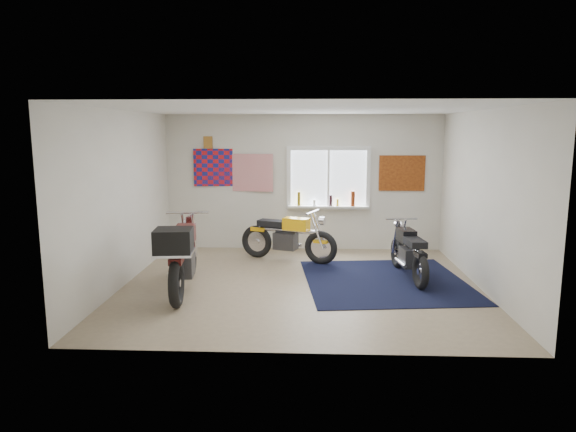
{
  "coord_description": "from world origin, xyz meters",
  "views": [
    {
      "loc": [
        0.14,
        -7.74,
        2.4
      ],
      "look_at": [
        -0.22,
        0.4,
        1.02
      ],
      "focal_mm": 32.0,
      "sensor_mm": 36.0,
      "label": 1
    }
  ],
  "objects_px": {
    "navy_rug": "(385,281)",
    "black_chrome_bike": "(409,254)",
    "yellow_triumph": "(288,238)",
    "maroon_tourer": "(182,255)"
  },
  "relations": [
    {
      "from": "yellow_triumph",
      "to": "black_chrome_bike",
      "type": "xyz_separation_m",
      "value": [
        2.02,
        -1.03,
        -0.02
      ]
    },
    {
      "from": "black_chrome_bike",
      "to": "maroon_tourer",
      "type": "bearing_deg",
      "value": 99.26
    },
    {
      "from": "navy_rug",
      "to": "yellow_triumph",
      "type": "distance_m",
      "value": 2.1
    },
    {
      "from": "yellow_triumph",
      "to": "black_chrome_bike",
      "type": "relative_size",
      "value": 1.02
    },
    {
      "from": "navy_rug",
      "to": "maroon_tourer",
      "type": "height_order",
      "value": "maroon_tourer"
    },
    {
      "from": "navy_rug",
      "to": "yellow_triumph",
      "type": "relative_size",
      "value": 1.42
    },
    {
      "from": "navy_rug",
      "to": "black_chrome_bike",
      "type": "xyz_separation_m",
      "value": [
        0.4,
        0.23,
        0.4
      ]
    },
    {
      "from": "navy_rug",
      "to": "black_chrome_bike",
      "type": "relative_size",
      "value": 1.44
    },
    {
      "from": "yellow_triumph",
      "to": "black_chrome_bike",
      "type": "height_order",
      "value": "yellow_triumph"
    },
    {
      "from": "black_chrome_bike",
      "to": "maroon_tourer",
      "type": "distance_m",
      "value": 3.63
    }
  ]
}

